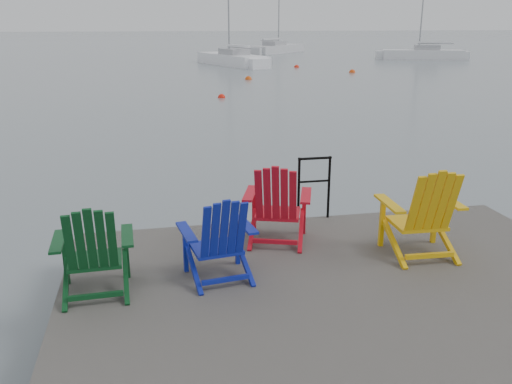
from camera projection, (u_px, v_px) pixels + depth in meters
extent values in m
plane|color=slate|center=(359.00, 347.00, 5.53)|extent=(400.00, 400.00, 0.00)
cube|color=#292724|center=(361.00, 313.00, 5.41)|extent=(6.00, 5.00, 0.20)
cylinder|color=black|center=(103.00, 297.00, 7.17)|extent=(0.26, 0.26, 1.20)
cylinder|color=black|center=(299.00, 278.00, 7.68)|extent=(0.26, 0.26, 1.20)
cylinder|color=black|center=(471.00, 262.00, 8.19)|extent=(0.26, 0.26, 1.20)
cylinder|color=black|center=(299.00, 189.00, 7.54)|extent=(0.04, 0.04, 0.90)
cylinder|color=black|center=(329.00, 187.00, 7.62)|extent=(0.04, 0.04, 0.90)
cylinder|color=black|center=(315.00, 158.00, 7.45)|extent=(0.48, 0.04, 0.04)
cylinder|color=black|center=(314.00, 181.00, 7.55)|extent=(0.44, 0.03, 0.03)
cube|color=#0B3D1A|center=(95.00, 260.00, 5.59)|extent=(0.55, 0.49, 0.04)
cube|color=#0B3D1A|center=(65.00, 259.00, 5.71)|extent=(0.05, 0.05, 0.56)
cube|color=#0B3D1A|center=(127.00, 254.00, 5.85)|extent=(0.05, 0.05, 0.56)
cube|color=#0B3D1A|center=(58.00, 241.00, 5.42)|extent=(0.14, 0.61, 0.03)
cube|color=#0B3D1A|center=(127.00, 235.00, 5.57)|extent=(0.14, 0.61, 0.03)
cube|color=#0B3D1A|center=(91.00, 242.00, 5.19)|extent=(0.50, 0.28, 0.69)
cube|color=#0E1B93|center=(216.00, 248.00, 5.91)|extent=(0.57, 0.52, 0.04)
cube|color=#0E1B93|center=(185.00, 249.00, 6.00)|extent=(0.05, 0.05, 0.54)
cube|color=#0E1B93|center=(238.00, 242.00, 6.19)|extent=(0.05, 0.05, 0.54)
cube|color=#0E1B93|center=(186.00, 232.00, 5.72)|extent=(0.20, 0.60, 0.03)
cube|color=#0E1B93|center=(245.00, 224.00, 5.93)|extent=(0.20, 0.60, 0.03)
cube|color=#0E1B93|center=(224.00, 231.00, 5.53)|extent=(0.51, 0.31, 0.66)
cube|color=red|center=(278.00, 213.00, 6.91)|extent=(0.68, 0.64, 0.04)
cube|color=red|center=(254.00, 211.00, 7.16)|extent=(0.06, 0.06, 0.58)
cube|color=red|center=(304.00, 213.00, 7.08)|extent=(0.06, 0.06, 0.58)
cube|color=red|center=(250.00, 193.00, 6.85)|extent=(0.32, 0.64, 0.03)
cube|color=red|center=(306.00, 195.00, 6.77)|extent=(0.32, 0.64, 0.03)
cube|color=red|center=(276.00, 196.00, 6.48)|extent=(0.57, 0.41, 0.71)
cube|color=#E6AC0C|center=(417.00, 223.00, 6.52)|extent=(0.61, 0.55, 0.04)
cube|color=#E6AC0C|center=(382.00, 222.00, 6.68)|extent=(0.06, 0.06, 0.62)
cube|color=#E6AC0C|center=(435.00, 219.00, 6.79)|extent=(0.06, 0.06, 0.62)
cube|color=#E6AC0C|center=(389.00, 204.00, 6.35)|extent=(0.16, 0.68, 0.03)
cube|color=#E6AC0C|center=(449.00, 200.00, 6.47)|extent=(0.16, 0.68, 0.03)
cube|color=#E6AC0C|center=(434.00, 204.00, 6.07)|extent=(0.56, 0.31, 0.76)
cube|color=white|center=(232.00, 62.00, 41.86)|extent=(4.60, 8.52, 1.10)
cube|color=#9E9EA3|center=(234.00, 52.00, 41.30)|extent=(2.20, 2.82, 0.55)
cube|color=silver|center=(276.00, 50.00, 58.18)|extent=(7.50, 7.95, 1.10)
cube|color=#9E9EA3|center=(275.00, 44.00, 57.62)|extent=(2.92, 2.99, 0.55)
cube|color=white|center=(422.00, 56.00, 48.23)|extent=(7.15, 3.82, 1.10)
cube|color=#9E9EA3|center=(427.00, 48.00, 47.98)|extent=(2.37, 1.83, 0.55)
sphere|color=red|center=(222.00, 98.00, 23.75)|extent=(0.33, 0.33, 0.33)
sphere|color=#D7480C|center=(248.00, 80.00, 31.22)|extent=(0.40, 0.40, 0.40)
sphere|color=#E2440D|center=(352.00, 73.00, 35.54)|extent=(0.41, 0.41, 0.41)
sphere|color=red|center=(297.00, 67.00, 39.58)|extent=(0.38, 0.38, 0.38)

